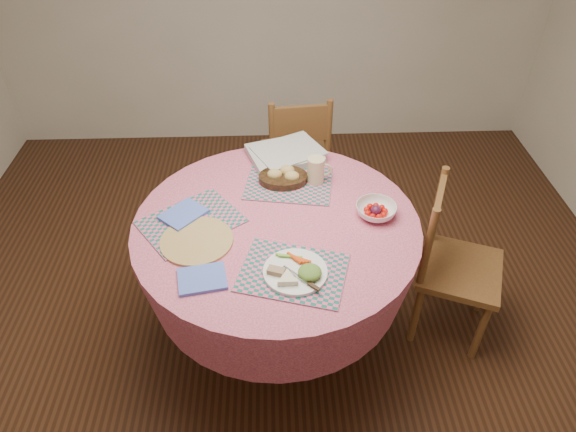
% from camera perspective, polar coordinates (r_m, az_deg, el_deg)
% --- Properties ---
extents(ground, '(4.00, 4.00, 0.00)m').
position_cam_1_polar(ground, '(2.75, -1.07, -12.68)').
color(ground, '#331C0F').
rests_on(ground, ground).
extents(dining_table, '(1.24, 1.24, 0.75)m').
position_cam_1_polar(dining_table, '(2.33, -1.23, -4.29)').
color(dining_table, '#DA657F').
rests_on(dining_table, ground).
extents(chair_right, '(0.50, 0.51, 0.85)m').
position_cam_1_polar(chair_right, '(2.58, 17.69, -4.80)').
color(chair_right, brown).
rests_on(chair_right, ground).
extents(chair_back, '(0.44, 0.42, 0.87)m').
position_cam_1_polar(chair_back, '(3.19, 0.99, 6.93)').
color(chair_back, brown).
rests_on(chair_back, ground).
extents(placemat_front, '(0.47, 0.40, 0.01)m').
position_cam_1_polar(placemat_front, '(1.98, 0.56, -6.28)').
color(placemat_front, '#126559').
rests_on(placemat_front, dining_table).
extents(placemat_left, '(0.50, 0.48, 0.01)m').
position_cam_1_polar(placemat_left, '(2.24, -10.73, -0.63)').
color(placemat_left, '#126559').
rests_on(placemat_left, dining_table).
extents(placemat_back, '(0.44, 0.36, 0.01)m').
position_cam_1_polar(placemat_back, '(2.42, 0.09, 3.63)').
color(placemat_back, '#126559').
rests_on(placemat_back, dining_table).
extents(wicker_trivet, '(0.30, 0.30, 0.01)m').
position_cam_1_polar(wicker_trivet, '(2.14, -10.11, -2.72)').
color(wicker_trivet, olive).
rests_on(wicker_trivet, dining_table).
extents(napkin_near, '(0.20, 0.17, 0.01)m').
position_cam_1_polar(napkin_near, '(1.97, -9.52, -6.91)').
color(napkin_near, '#5069CE').
rests_on(napkin_near, dining_table).
extents(napkin_far, '(0.22, 0.23, 0.01)m').
position_cam_1_polar(napkin_far, '(2.27, -11.53, 0.19)').
color(napkin_far, '#5069CE').
rests_on(napkin_far, placemat_left).
extents(dinner_plate, '(0.25, 0.25, 0.05)m').
position_cam_1_polar(dinner_plate, '(1.96, 1.05, -6.14)').
color(dinner_plate, white).
rests_on(dinner_plate, placemat_front).
extents(bread_bowl, '(0.23, 0.23, 0.08)m').
position_cam_1_polar(bread_bowl, '(2.42, -0.51, 4.43)').
color(bread_bowl, black).
rests_on(bread_bowl, placemat_back).
extents(latte_mug, '(0.12, 0.08, 0.12)m').
position_cam_1_polar(latte_mug, '(2.40, 3.17, 5.12)').
color(latte_mug, beige).
rests_on(latte_mug, placemat_back).
extents(fruit_bowl, '(0.21, 0.21, 0.05)m').
position_cam_1_polar(fruit_bowl, '(2.25, 9.74, 0.59)').
color(fruit_bowl, white).
rests_on(fruit_bowl, dining_table).
extents(newspaper_stack, '(0.42, 0.37, 0.04)m').
position_cam_1_polar(newspaper_stack, '(2.59, -0.32, 6.96)').
color(newspaper_stack, silver).
rests_on(newspaper_stack, dining_table).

